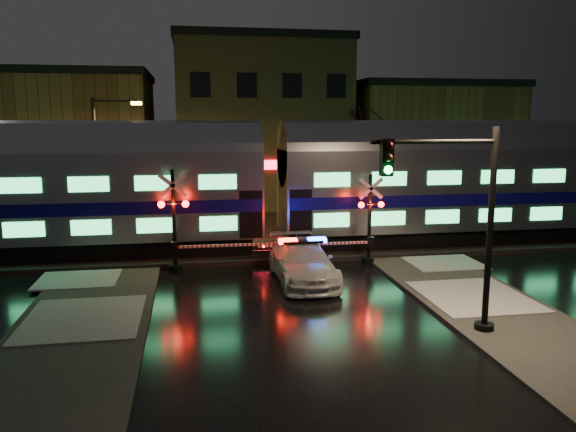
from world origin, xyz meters
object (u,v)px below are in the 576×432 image
at_px(police_car, 302,262).
at_px(traffic_light, 460,228).
at_px(crossing_signal_left, 183,231).
at_px(streetlight, 101,160).
at_px(crossing_signal_right, 362,228).

bearing_deg(police_car, traffic_light, -63.03).
relative_size(crossing_signal_left, traffic_light, 1.00).
relative_size(traffic_light, streetlight, 0.83).
bearing_deg(crossing_signal_right, traffic_light, -87.90).
height_order(traffic_light, streetlight, streetlight).
bearing_deg(streetlight, police_car, -45.21).
distance_m(police_car, crossing_signal_right, 3.67).
bearing_deg(crossing_signal_right, police_car, -146.47).
bearing_deg(streetlight, traffic_light, -51.46).
height_order(police_car, crossing_signal_left, crossing_signal_left).
xyz_separation_m(crossing_signal_right, streetlight, (-11.59, 6.70, 2.58)).
bearing_deg(streetlight, crossing_signal_left, -58.71).
height_order(crossing_signal_right, crossing_signal_left, crossing_signal_left).
xyz_separation_m(traffic_light, streetlight, (-11.89, 14.93, 1.00)).
xyz_separation_m(crossing_signal_left, streetlight, (-4.07, 6.69, 2.44)).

